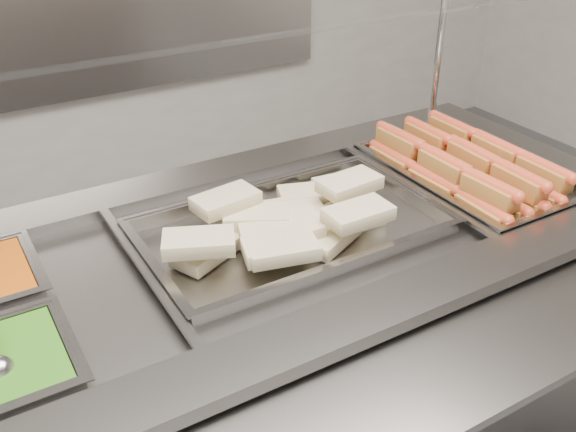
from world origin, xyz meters
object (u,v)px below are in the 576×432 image
sneeze_guard (220,50)px  pan_wraps (292,233)px  steam_counter (272,375)px  pan_hotdogs (466,183)px

sneeze_guard → pan_wraps: 0.45m
steam_counter → pan_hotdogs: bearing=-0.4°
steam_counter → pan_hotdogs: size_ratio=3.41×
sneeze_guard → pan_hotdogs: 0.78m
pan_wraps → steam_counter: bearing=179.6°
pan_hotdogs → pan_wraps: 0.57m
steam_counter → sneeze_guard: size_ratio=1.14×
steam_counter → pan_hotdogs: 0.75m
steam_counter → sneeze_guard: (0.00, 0.22, 0.81)m
steam_counter → pan_wraps: bearing=-0.4°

